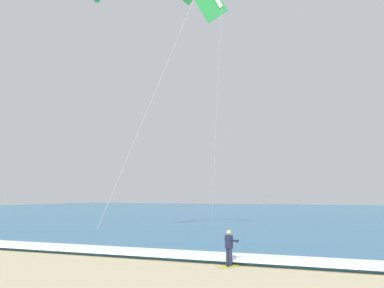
% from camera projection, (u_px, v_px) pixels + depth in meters
% --- Properties ---
extents(sea, '(200.00, 120.00, 0.20)m').
position_uv_depth(sea, '(375.00, 214.00, 74.25)').
color(sea, teal).
rests_on(sea, ground).
extents(surf_foam, '(200.00, 3.00, 0.04)m').
position_uv_depth(surf_foam, '(348.00, 264.00, 20.37)').
color(surf_foam, white).
rests_on(surf_foam, sea).
extents(surfboard, '(1.00, 1.45, 0.09)m').
position_uv_depth(surfboard, '(229.00, 266.00, 20.85)').
color(surfboard, yellow).
rests_on(surfboard, ground).
extents(kitesurfer, '(0.66, 0.66, 1.69)m').
position_uv_depth(kitesurfer, '(229.00, 246.00, 20.96)').
color(kitesurfer, '#191E38').
rests_on(kitesurfer, ground).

